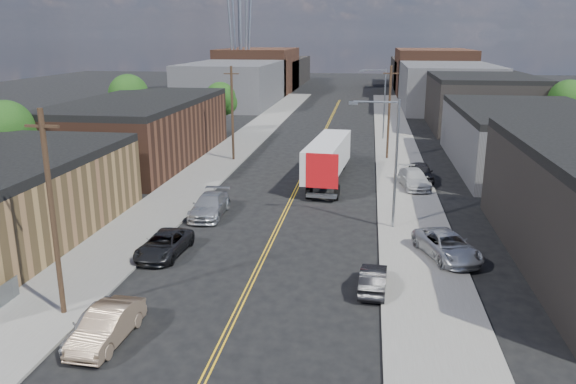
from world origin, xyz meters
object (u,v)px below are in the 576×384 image
(car_left_d, at_px, (210,205))
(car_right_lot_a, at_px, (447,246))
(car_ahead_truck, at_px, (332,152))
(semi_truck, at_px, (329,155))
(car_right_lot_b, at_px, (414,179))
(car_left_a, at_px, (97,323))
(car_left_b, at_px, (107,326))
(car_right_lot_c, at_px, (421,172))
(car_right_oncoming, at_px, (373,279))
(car_left_c, at_px, (164,245))

(car_left_d, xyz_separation_m, car_right_lot_a, (16.44, -6.26, 0.09))
(car_ahead_truck, bearing_deg, semi_truck, -88.81)
(car_right_lot_b, bearing_deg, car_left_a, -128.50)
(car_left_b, relative_size, car_left_d, 0.83)
(car_right_lot_a, bearing_deg, car_left_a, -165.36)
(car_right_lot_c, distance_m, car_ahead_truck, 12.49)
(car_left_b, distance_m, car_ahead_truck, 39.99)
(car_left_d, distance_m, car_right_lot_c, 20.64)
(car_left_a, height_order, car_right_oncoming, car_left_a)
(car_right_oncoming, distance_m, car_right_lot_a, 6.60)
(car_left_b, xyz_separation_m, car_ahead_truck, (7.21, 39.34, -0.06))
(car_right_lot_c, bearing_deg, car_right_lot_a, -94.23)
(car_right_lot_b, distance_m, car_ahead_truck, 13.88)
(semi_truck, xyz_separation_m, car_ahead_truck, (-0.32, 9.08, -1.58))
(car_left_c, distance_m, car_right_lot_c, 26.64)
(semi_truck, bearing_deg, car_right_lot_b, -11.34)
(car_left_a, distance_m, car_ahead_truck, 39.89)
(car_left_c, height_order, car_ahead_truck, car_ahead_truck)
(car_left_b, bearing_deg, car_right_lot_c, 64.96)
(car_right_lot_a, xyz_separation_m, car_right_lot_b, (-0.80, 16.26, 0.02))
(car_left_b, height_order, car_right_lot_b, car_right_lot_b)
(semi_truck, bearing_deg, car_right_lot_c, 6.47)
(car_right_oncoming, xyz_separation_m, car_right_lot_a, (4.40, 4.91, 0.26))
(car_left_a, xyz_separation_m, car_right_lot_a, (16.58, 11.53, 0.18))
(car_left_c, bearing_deg, car_left_d, 88.56)
(car_ahead_truck, bearing_deg, car_right_lot_c, -46.05)
(semi_truck, relative_size, car_right_lot_c, 3.28)
(car_left_d, xyz_separation_m, car_right_lot_b, (15.65, 10.00, 0.11))
(car_left_c, bearing_deg, car_right_lot_b, 50.88)
(car_left_a, distance_m, car_right_lot_b, 31.96)
(car_left_a, xyz_separation_m, car_right_lot_c, (16.58, 30.25, 0.23))
(car_left_c, relative_size, car_right_oncoming, 1.28)
(car_left_a, bearing_deg, car_right_lot_c, 60.96)
(car_right_oncoming, distance_m, car_ahead_truck, 32.81)
(car_right_lot_a, bearing_deg, car_right_lot_c, 69.84)
(car_left_b, xyz_separation_m, car_right_lot_b, (15.20, 28.00, 0.15))
(car_right_lot_b, bearing_deg, car_left_d, -156.32)
(semi_truck, bearing_deg, car_ahead_truck, 97.04)
(car_left_d, xyz_separation_m, car_right_oncoming, (12.04, -11.17, -0.17))
(semi_truck, bearing_deg, car_left_a, -100.04)
(semi_truck, height_order, car_ahead_truck, semi_truck)
(semi_truck, xyz_separation_m, car_right_oncoming, (4.08, -23.43, -1.64))
(car_right_lot_a, bearing_deg, car_right_oncoming, -152.01)
(car_left_c, bearing_deg, semi_truck, 70.03)
(car_right_oncoming, bearing_deg, car_left_a, 31.63)
(car_left_a, relative_size, car_left_d, 0.76)
(car_right_lot_a, height_order, car_right_lot_c, car_right_lot_c)
(car_left_b, height_order, car_left_d, car_left_d)
(car_right_lot_c, relative_size, car_ahead_truck, 0.92)
(car_right_lot_c, xyz_separation_m, car_ahead_truck, (-8.79, 8.87, -0.24))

